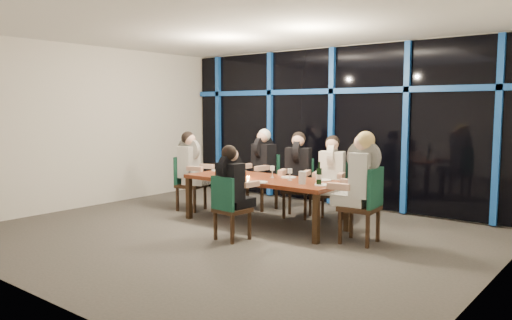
# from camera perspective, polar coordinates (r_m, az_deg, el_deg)

# --- Properties ---
(room) EXTENTS (7.04, 7.00, 3.02)m
(room) POSITION_cam_1_polar(r_m,az_deg,el_deg) (7.17, -3.01, 7.38)
(room) COLOR #4E4945
(room) RESTS_ON ground
(window_wall) EXTENTS (6.86, 0.43, 2.94)m
(window_wall) POSITION_cam_1_polar(r_m,az_deg,el_deg) (9.56, 8.82, 4.12)
(window_wall) COLOR black
(window_wall) RESTS_ON ground
(dining_table) EXTENTS (2.60, 1.00, 0.75)m
(dining_table) POSITION_cam_1_polar(r_m,az_deg,el_deg) (7.87, 0.91, -2.55)
(dining_table) COLOR maroon
(dining_table) RESTS_ON ground
(chair_far_left) EXTENTS (0.52, 0.52, 1.00)m
(chair_far_left) POSITION_cam_1_polar(r_m,az_deg,el_deg) (9.17, 1.07, -2.10)
(chair_far_left) COLOR #301C10
(chair_far_left) RESTS_ON ground
(chair_far_mid) EXTENTS (0.58, 0.58, 0.99)m
(chair_far_mid) POSITION_cam_1_polar(r_m,az_deg,el_deg) (8.53, 4.91, -2.79)
(chair_far_mid) COLOR #301C10
(chair_far_mid) RESTS_ON ground
(chair_far_right) EXTENTS (0.56, 0.56, 0.96)m
(chair_far_right) POSITION_cam_1_polar(r_m,az_deg,el_deg) (8.31, 8.71, -3.19)
(chair_far_right) COLOR #301C10
(chair_far_right) RESTS_ON ground
(chair_end_left) EXTENTS (0.55, 0.55, 0.97)m
(chair_end_left) POSITION_cam_1_polar(r_m,az_deg,el_deg) (9.13, -7.88, -2.30)
(chair_end_left) COLOR #301C10
(chair_end_left) RESTS_ON ground
(chair_end_right) EXTENTS (0.53, 0.53, 1.05)m
(chair_end_right) POSITION_cam_1_polar(r_m,az_deg,el_deg) (6.94, 12.49, -4.66)
(chair_end_right) COLOR #301C10
(chair_end_right) RESTS_ON ground
(chair_near_mid) EXTENTS (0.46, 0.46, 0.91)m
(chair_near_mid) POSITION_cam_1_polar(r_m,az_deg,el_deg) (6.96, -3.20, -5.14)
(chair_near_mid) COLOR #301C10
(chair_near_mid) RESTS_ON ground
(diner_far_left) EXTENTS (0.53, 0.65, 0.98)m
(diner_far_left) POSITION_cam_1_polar(r_m,az_deg,el_deg) (9.06, 0.70, 0.33)
(diner_far_left) COLOR black
(diner_far_left) RESTS_ON ground
(diner_far_mid) EXTENTS (0.59, 0.67, 0.96)m
(diner_far_mid) POSITION_cam_1_polar(r_m,az_deg,el_deg) (8.40, 4.79, -0.23)
(diner_far_mid) COLOR black
(diner_far_mid) RESTS_ON ground
(diner_far_right) EXTENTS (0.57, 0.65, 0.93)m
(diner_far_right) POSITION_cam_1_polar(r_m,az_deg,el_deg) (8.17, 8.64, -0.65)
(diner_far_right) COLOR white
(diner_far_right) RESTS_ON ground
(diner_end_left) EXTENTS (0.65, 0.55, 0.95)m
(diner_end_left) POSITION_cam_1_polar(r_m,az_deg,el_deg) (9.04, -7.47, 0.09)
(diner_end_left) COLOR black
(diner_end_left) RESTS_ON ground
(diner_end_right) EXTENTS (0.67, 0.55, 1.02)m
(diner_end_right) POSITION_cam_1_polar(r_m,az_deg,el_deg) (6.91, 11.88, -1.21)
(diner_end_right) COLOR black
(diner_end_right) RESTS_ON ground
(diner_near_mid) EXTENTS (0.47, 0.58, 0.89)m
(diner_near_mid) POSITION_cam_1_polar(r_m,az_deg,el_deg) (6.95, -2.76, -2.11)
(diner_near_mid) COLOR black
(diner_near_mid) RESTS_ON ground
(plate_far_left) EXTENTS (0.24, 0.24, 0.01)m
(plate_far_left) POSITION_cam_1_polar(r_m,az_deg,el_deg) (8.70, -1.92, -1.23)
(plate_far_left) COLOR white
(plate_far_left) RESTS_ON dining_table
(plate_far_mid) EXTENTS (0.24, 0.24, 0.01)m
(plate_far_mid) POSITION_cam_1_polar(r_m,az_deg,el_deg) (7.89, 3.74, -1.99)
(plate_far_mid) COLOR white
(plate_far_mid) RESTS_ON dining_table
(plate_far_right) EXTENTS (0.24, 0.24, 0.01)m
(plate_far_right) POSITION_cam_1_polar(r_m,az_deg,el_deg) (7.65, 7.74, -2.28)
(plate_far_right) COLOR white
(plate_far_right) RESTS_ON dining_table
(plate_end_left) EXTENTS (0.24, 0.24, 0.01)m
(plate_end_left) POSITION_cam_1_polar(r_m,az_deg,el_deg) (8.77, -4.34, -1.18)
(plate_end_left) COLOR white
(plate_end_left) RESTS_ON dining_table
(plate_end_right) EXTENTS (0.24, 0.24, 0.01)m
(plate_end_right) POSITION_cam_1_polar(r_m,az_deg,el_deg) (7.16, 7.64, -2.84)
(plate_end_right) COLOR white
(plate_end_right) RESTS_ON dining_table
(plate_near_mid) EXTENTS (0.24, 0.24, 0.01)m
(plate_near_mid) POSITION_cam_1_polar(r_m,az_deg,el_deg) (7.36, 0.40, -2.54)
(plate_near_mid) COLOR white
(plate_near_mid) RESTS_ON dining_table
(wine_bottle) EXTENTS (0.08, 0.08, 0.34)m
(wine_bottle) POSITION_cam_1_polar(r_m,az_deg,el_deg) (7.15, 7.22, -1.86)
(wine_bottle) COLOR black
(wine_bottle) RESTS_ON dining_table
(water_pitcher) EXTENTS (0.12, 0.10, 0.19)m
(water_pitcher) POSITION_cam_1_polar(r_m,az_deg,el_deg) (7.25, 5.29, -2.02)
(water_pitcher) COLOR white
(water_pitcher) RESTS_ON dining_table
(tea_light) EXTENTS (0.05, 0.05, 0.03)m
(tea_light) POSITION_cam_1_polar(r_m,az_deg,el_deg) (7.80, -0.91, -2.01)
(tea_light) COLOR #FFA34C
(tea_light) RESTS_ON dining_table
(wine_glass_a) EXTENTS (0.06, 0.06, 0.16)m
(wine_glass_a) POSITION_cam_1_polar(r_m,az_deg,el_deg) (8.02, -1.52, -1.08)
(wine_glass_a) COLOR silver
(wine_glass_a) RESTS_ON dining_table
(wine_glass_b) EXTENTS (0.07, 0.07, 0.19)m
(wine_glass_b) POSITION_cam_1_polar(r_m,az_deg,el_deg) (7.89, 1.88, -1.04)
(wine_glass_b) COLOR silver
(wine_glass_b) RESTS_ON dining_table
(wine_glass_c) EXTENTS (0.07, 0.07, 0.18)m
(wine_glass_c) POSITION_cam_1_polar(r_m,az_deg,el_deg) (7.58, 3.90, -1.35)
(wine_glass_c) COLOR white
(wine_glass_c) RESTS_ON dining_table
(wine_glass_d) EXTENTS (0.07, 0.07, 0.17)m
(wine_glass_d) POSITION_cam_1_polar(r_m,az_deg,el_deg) (8.32, -3.04, -0.76)
(wine_glass_d) COLOR silver
(wine_glass_d) RESTS_ON dining_table
(wine_glass_e) EXTENTS (0.07, 0.07, 0.18)m
(wine_glass_e) POSITION_cam_1_polar(r_m,az_deg,el_deg) (7.36, 7.07, -1.62)
(wine_glass_e) COLOR silver
(wine_glass_e) RESTS_ON dining_table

